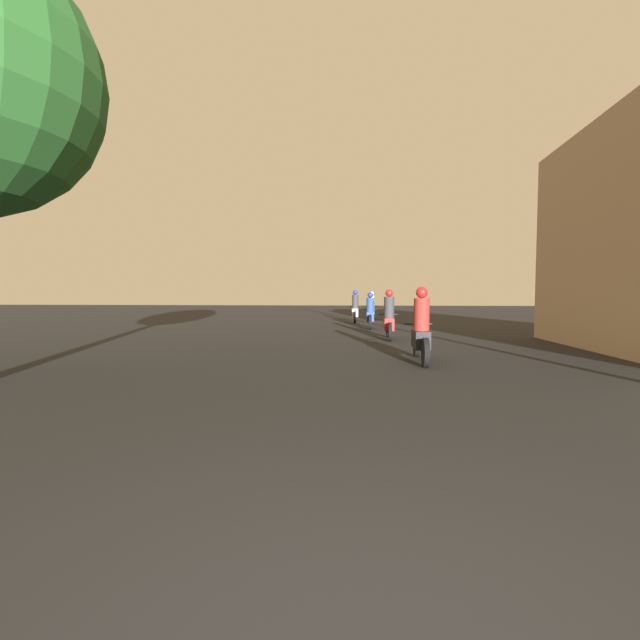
{
  "coord_description": "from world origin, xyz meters",
  "views": [
    {
      "loc": [
        0.0,
        -1.23,
        1.39
      ],
      "look_at": [
        -1.91,
        16.67,
        0.36
      ],
      "focal_mm": 24.0,
      "sensor_mm": 36.0,
      "label": 1
    }
  ],
  "objects_px": {
    "motorcycle_red": "(389,319)",
    "motorcycle_green": "(372,308)",
    "motorcycle_black": "(421,332)",
    "motorcycle_white": "(355,310)",
    "motorcycle_blue": "(370,314)"
  },
  "relations": [
    {
      "from": "motorcycle_blue",
      "to": "motorcycle_white",
      "type": "bearing_deg",
      "value": 109.53
    },
    {
      "from": "motorcycle_red",
      "to": "motorcycle_green",
      "type": "bearing_deg",
      "value": 84.02
    },
    {
      "from": "motorcycle_blue",
      "to": "motorcycle_green",
      "type": "height_order",
      "value": "motorcycle_green"
    },
    {
      "from": "motorcycle_green",
      "to": "motorcycle_white",
      "type": "bearing_deg",
      "value": -99.86
    },
    {
      "from": "motorcycle_white",
      "to": "motorcycle_red",
      "type": "bearing_deg",
      "value": -82.12
    },
    {
      "from": "motorcycle_red",
      "to": "motorcycle_green",
      "type": "distance_m",
      "value": 11.35
    },
    {
      "from": "motorcycle_red",
      "to": "motorcycle_black",
      "type": "bearing_deg",
      "value": -92.86
    },
    {
      "from": "motorcycle_red",
      "to": "motorcycle_blue",
      "type": "xyz_separation_m",
      "value": [
        -0.54,
        4.46,
        -0.02
      ]
    },
    {
      "from": "motorcycle_black",
      "to": "motorcycle_green",
      "type": "height_order",
      "value": "motorcycle_green"
    },
    {
      "from": "motorcycle_black",
      "to": "motorcycle_white",
      "type": "xyz_separation_m",
      "value": [
        -1.69,
        13.09,
        0.04
      ]
    },
    {
      "from": "motorcycle_red",
      "to": "motorcycle_green",
      "type": "height_order",
      "value": "motorcycle_green"
    },
    {
      "from": "motorcycle_black",
      "to": "motorcycle_blue",
      "type": "xyz_separation_m",
      "value": [
        -0.96,
        9.14,
        -0.01
      ]
    },
    {
      "from": "motorcycle_black",
      "to": "motorcycle_red",
      "type": "relative_size",
      "value": 1.11
    },
    {
      "from": "motorcycle_black",
      "to": "motorcycle_green",
      "type": "xyz_separation_m",
      "value": [
        -0.79,
        16.01,
        0.02
      ]
    },
    {
      "from": "motorcycle_blue",
      "to": "motorcycle_white",
      "type": "relative_size",
      "value": 1.01
    }
  ]
}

